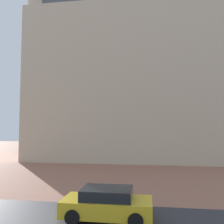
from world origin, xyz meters
TOP-DOWN VIEW (x-y plane):
  - ground_plane at (0.00, 10.00)m, footprint 120.00×120.00m
  - landmark_building at (-0.24, 30.81)m, footprint 27.07×11.63m
  - car_yellow at (0.44, 8.95)m, footprint 4.06×2.08m

SIDE VIEW (x-z plane):
  - ground_plane at x=0.00m, z-range 0.00..0.00m
  - car_yellow at x=0.44m, z-range -0.02..1.35m
  - landmark_building at x=-0.24m, z-range -7.14..30.98m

